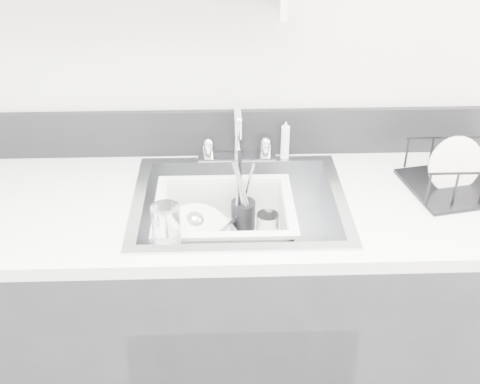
{
  "coord_description": "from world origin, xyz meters",
  "views": [
    {
      "loc": [
        -0.05,
        -0.33,
        1.89
      ],
      "look_at": [
        0.0,
        1.14,
        0.98
      ],
      "focal_mm": 45.0,
      "sensor_mm": 36.0,
      "label": 1
    }
  ],
  "objects_px": {
    "sink": "(239,225)",
    "wash_tub": "(225,226)",
    "counter_run": "(240,314)",
    "dish_rack": "(468,169)"
  },
  "relations": [
    {
      "from": "dish_rack",
      "to": "sink",
      "type": "bearing_deg",
      "value": 173.53
    },
    {
      "from": "counter_run",
      "to": "dish_rack",
      "type": "xyz_separation_m",
      "value": [
        0.7,
        0.06,
        0.52
      ]
    },
    {
      "from": "counter_run",
      "to": "sink",
      "type": "height_order",
      "value": "sink"
    },
    {
      "from": "wash_tub",
      "to": "dish_rack",
      "type": "bearing_deg",
      "value": 4.9
    },
    {
      "from": "wash_tub",
      "to": "dish_rack",
      "type": "relative_size",
      "value": 1.18
    },
    {
      "from": "wash_tub",
      "to": "counter_run",
      "type": "bearing_deg",
      "value": 10.33
    },
    {
      "from": "wash_tub",
      "to": "dish_rack",
      "type": "height_order",
      "value": "dish_rack"
    },
    {
      "from": "wash_tub",
      "to": "sink",
      "type": "bearing_deg",
      "value": 10.33
    },
    {
      "from": "sink",
      "to": "wash_tub",
      "type": "height_order",
      "value": "sink"
    },
    {
      "from": "counter_run",
      "to": "dish_rack",
      "type": "bearing_deg",
      "value": 4.55
    }
  ]
}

